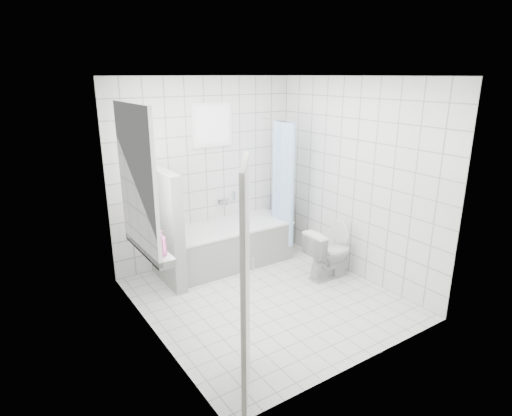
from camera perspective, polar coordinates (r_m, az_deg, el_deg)
ground at (r=5.35m, az=1.40°, el=-11.90°), size 3.00×3.00×0.00m
ceiling at (r=4.66m, az=1.64°, el=17.20°), size 3.00×3.00×0.00m
wall_back at (r=6.09m, az=-6.64°, el=4.82°), size 2.80×0.02×2.60m
wall_front at (r=3.78m, az=14.71°, el=-3.57°), size 2.80×0.02×2.60m
wall_left at (r=4.23m, az=-14.21°, el=-1.27°), size 0.02×3.00×2.60m
wall_right at (r=5.74m, az=13.05°, el=3.70°), size 0.02×3.00×2.60m
window_left at (r=4.44m, az=-15.28°, el=3.55°), size 0.01×0.90×1.40m
window_back at (r=5.99m, az=-5.80°, el=10.94°), size 0.50×0.01×0.50m
window_sill at (r=4.68m, az=-14.04°, el=-5.20°), size 0.18×1.02×0.08m
door at (r=3.53m, az=-1.41°, el=-9.86°), size 0.49×0.68×2.00m
bathtub at (r=6.14m, az=-3.63°, el=-4.89°), size 1.76×0.77×0.58m
partition_wall at (r=5.55m, az=-11.92°, el=-2.62°), size 0.15×0.85×1.50m
tiled_ledge at (r=6.86m, az=2.59°, el=-2.57°), size 0.40×0.24×0.55m
toilet at (r=5.80m, az=9.74°, el=-6.00°), size 0.67×0.39×0.67m
curtain_rod at (r=6.14m, az=2.95°, el=11.63°), size 0.02×0.80×0.02m
shower_curtain at (r=6.19m, az=3.54°, el=3.21°), size 0.14×0.48×1.78m
tub_faucet at (r=6.28m, az=-4.47°, el=1.01°), size 0.18×0.06×0.06m
sill_bottles at (r=4.61m, az=-14.01°, el=-3.40°), size 0.19×0.76×0.30m
ledge_bottles at (r=6.71m, az=2.97°, el=0.58°), size 0.16×0.17×0.28m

